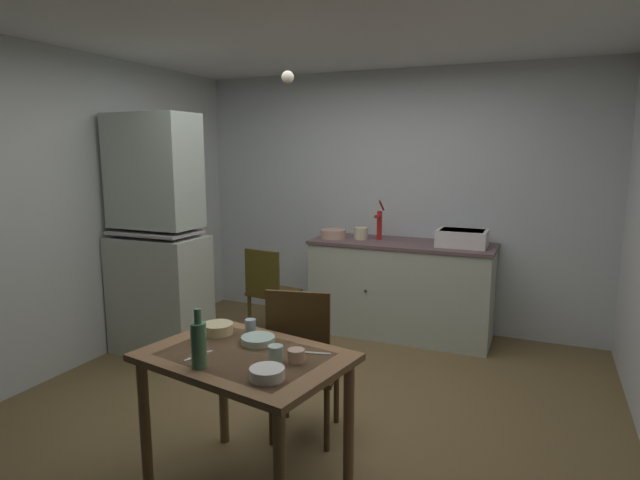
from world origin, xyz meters
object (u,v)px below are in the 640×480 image
Objects in this scene: hutch_cabinet at (158,244)px; mixing_bowl_counter at (333,234)px; serving_bowl_wide at (258,340)px; chair_by_counter at (270,290)px; chair_far_side at (302,363)px; hand_pump at (379,222)px; dining_table at (245,376)px; glass_bottle at (199,344)px; mug_dark at (296,356)px; sink_basin at (462,238)px.

hutch_cabinet is 8.24× the size of mixing_bowl_counter.
chair_by_counter is at bearing 117.16° from serving_bowl_wide.
hutch_cabinet is at bearing -133.49° from mixing_bowl_counter.
chair_far_side is at bearing -73.16° from mixing_bowl_counter.
mixing_bowl_counter is at bearing -167.88° from hand_pump.
hutch_cabinet reaches higher than dining_table.
serving_bowl_wide is 0.63× the size of glass_bottle.
glass_bottle reaches higher than mug_dark.
dining_table is (0.57, -2.61, -0.31)m from mixing_bowl_counter.
mug_dark is (0.29, 0.01, 0.15)m from dining_table.
chair_by_counter is 2.50m from glass_bottle.
mug_dark is at bearing -98.35° from sink_basin.
sink_basin is 2.61m from serving_bowl_wide.
glass_bottle is (-0.79, -2.89, -0.11)m from sink_basin.
hutch_cabinet reaches higher than mug_dark.
chair_by_counter is at bearing -144.27° from hand_pump.
sink_basin reaches higher than chair_by_counter.
mug_dark is (-0.39, -2.65, -0.20)m from sink_basin.
mixing_bowl_counter is 1.41× the size of serving_bowl_wide.
sink_basin reaches higher than dining_table.
hand_pump is at bearing 35.73° from chair_by_counter.
serving_bowl_wide is (1.71, -1.24, -0.19)m from hutch_cabinet.
sink_basin is 1.74× the size of mixing_bowl_counter.
chair_by_counter is (-0.87, -0.63, -0.62)m from hand_pump.
sink_basin reaches higher than glass_bottle.
chair_far_side is at bearing 78.54° from glass_bottle.
mixing_bowl_counter reaches higher than dining_table.
sink_basin is 2.99m from glass_bottle.
mixing_bowl_counter is at bearing 102.24° from dining_table.
dining_table is 0.34m from glass_bottle.
chair_far_side reaches higher than chair_by_counter.
serving_bowl_wide is 2.14× the size of mug_dark.
glass_bottle is at bearing -68.91° from chair_by_counter.
sink_basin is 1.13× the size of hand_pump.
mug_dark is (0.30, -0.14, 0.01)m from serving_bowl_wide.
chair_by_counter is (0.72, 0.68, -0.51)m from hutch_cabinet.
dining_table is 0.59m from chair_far_side.
chair_far_side is (0.05, 0.57, -0.15)m from dining_table.
chair_by_counter is 2.19m from serving_bowl_wide.
mixing_bowl_counter is at bearing 51.07° from chair_by_counter.
mixing_bowl_counter reaches higher than chair_far_side.
chair_by_counter is 10.38× the size of mug_dark.
dining_table is 1.28× the size of chair_by_counter.
sink_basin is at bearing -3.24° from hand_pump.
sink_basin is at bearing 19.24° from chair_by_counter.
serving_bowl_wide is at bearing 75.36° from glass_bottle.
hutch_cabinet reaches higher than glass_bottle.
chair_far_side is 11.64× the size of mug_dark.
mixing_bowl_counter is 0.84m from chair_by_counter.
chair_by_counter is at bearing -128.93° from mixing_bowl_counter.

